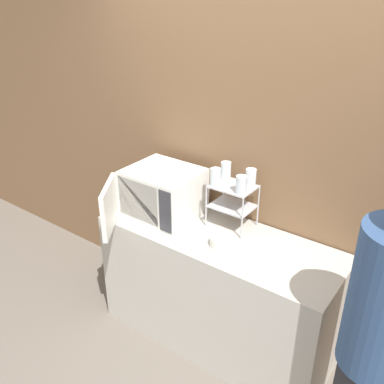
{
  "coord_description": "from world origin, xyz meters",
  "views": [
    {
      "loc": [
        1.27,
        -1.71,
        2.39
      ],
      "look_at": [
        -0.24,
        0.33,
        1.12
      ],
      "focal_mm": 40.0,
      "sensor_mm": 36.0,
      "label": 1
    }
  ],
  "objects_px": {
    "glass_front_right": "(241,185)",
    "glass_back_left": "(226,171)",
    "dish_rack": "(233,197)",
    "microwave": "(161,193)",
    "glass_front_left": "(215,177)",
    "bowl": "(223,242)",
    "glass_back_right": "(251,178)",
    "person": "(382,335)"
  },
  "relations": [
    {
      "from": "microwave",
      "to": "glass_back_right",
      "type": "height_order",
      "value": "glass_back_right"
    },
    {
      "from": "bowl",
      "to": "glass_front_left",
      "type": "bearing_deg",
      "value": 135.43
    },
    {
      "from": "glass_front_right",
      "to": "person",
      "type": "distance_m",
      "value": 1.14
    },
    {
      "from": "dish_rack",
      "to": "glass_front_left",
      "type": "height_order",
      "value": "glass_front_left"
    },
    {
      "from": "microwave",
      "to": "dish_rack",
      "type": "distance_m",
      "value": 0.51
    },
    {
      "from": "dish_rack",
      "to": "bowl",
      "type": "relative_size",
      "value": 1.89
    },
    {
      "from": "glass_front_left",
      "to": "microwave",
      "type": "bearing_deg",
      "value": -165.98
    },
    {
      "from": "microwave",
      "to": "person",
      "type": "distance_m",
      "value": 1.63
    },
    {
      "from": "bowl",
      "to": "microwave",
      "type": "bearing_deg",
      "value": 171.28
    },
    {
      "from": "microwave",
      "to": "glass_front_left",
      "type": "distance_m",
      "value": 0.44
    },
    {
      "from": "glass_front_left",
      "to": "glass_back_right",
      "type": "distance_m",
      "value": 0.23
    },
    {
      "from": "microwave",
      "to": "glass_front_right",
      "type": "xyz_separation_m",
      "value": [
        0.58,
        0.1,
        0.19
      ]
    },
    {
      "from": "glass_front_right",
      "to": "glass_back_left",
      "type": "distance_m",
      "value": 0.23
    },
    {
      "from": "glass_front_left",
      "to": "glass_back_right",
      "type": "relative_size",
      "value": 1.0
    },
    {
      "from": "microwave",
      "to": "bowl",
      "type": "distance_m",
      "value": 0.6
    },
    {
      "from": "microwave",
      "to": "person",
      "type": "height_order",
      "value": "person"
    },
    {
      "from": "dish_rack",
      "to": "bowl",
      "type": "distance_m",
      "value": 0.32
    },
    {
      "from": "glass_back_right",
      "to": "dish_rack",
      "type": "bearing_deg",
      "value": -145.83
    },
    {
      "from": "glass_back_right",
      "to": "bowl",
      "type": "xyz_separation_m",
      "value": [
        -0.0,
        -0.31,
        -0.33
      ]
    },
    {
      "from": "microwave",
      "to": "dish_rack",
      "type": "height_order",
      "value": "microwave"
    },
    {
      "from": "glass_back_left",
      "to": "person",
      "type": "relative_size",
      "value": 0.07
    },
    {
      "from": "dish_rack",
      "to": "bowl",
      "type": "bearing_deg",
      "value": -70.29
    },
    {
      "from": "dish_rack",
      "to": "person",
      "type": "xyz_separation_m",
      "value": [
        1.11,
        -0.51,
        -0.15
      ]
    },
    {
      "from": "microwave",
      "to": "glass_front_left",
      "type": "height_order",
      "value": "glass_front_left"
    },
    {
      "from": "bowl",
      "to": "person",
      "type": "bearing_deg",
      "value": -14.67
    },
    {
      "from": "dish_rack",
      "to": "glass_back_right",
      "type": "bearing_deg",
      "value": 34.17
    },
    {
      "from": "glass_front_right",
      "to": "glass_back_left",
      "type": "xyz_separation_m",
      "value": [
        -0.19,
        0.13,
        0.0
      ]
    },
    {
      "from": "microwave",
      "to": "glass_front_right",
      "type": "bearing_deg",
      "value": 9.33
    },
    {
      "from": "microwave",
      "to": "bowl",
      "type": "xyz_separation_m",
      "value": [
        0.57,
        -0.09,
        -0.14
      ]
    },
    {
      "from": "dish_rack",
      "to": "glass_front_right",
      "type": "distance_m",
      "value": 0.18
    },
    {
      "from": "glass_back_right",
      "to": "glass_front_left",
      "type": "bearing_deg",
      "value": -146.39
    },
    {
      "from": "microwave",
      "to": "glass_back_left",
      "type": "bearing_deg",
      "value": 30.24
    },
    {
      "from": "glass_front_left",
      "to": "bowl",
      "type": "xyz_separation_m",
      "value": [
        0.19,
        -0.18,
        -0.33
      ]
    },
    {
      "from": "glass_back_right",
      "to": "bowl",
      "type": "height_order",
      "value": "glass_back_right"
    },
    {
      "from": "bowl",
      "to": "glass_back_right",
      "type": "bearing_deg",
      "value": 89.54
    },
    {
      "from": "glass_front_right",
      "to": "person",
      "type": "xyz_separation_m",
      "value": [
        1.01,
        -0.45,
        -0.29
      ]
    },
    {
      "from": "glass_back_right",
      "to": "glass_back_left",
      "type": "bearing_deg",
      "value": 179.36
    },
    {
      "from": "glass_front_right",
      "to": "bowl",
      "type": "bearing_deg",
      "value": -92.01
    },
    {
      "from": "glass_front_right",
      "to": "glass_back_left",
      "type": "relative_size",
      "value": 1.0
    },
    {
      "from": "glass_back_right",
      "to": "glass_front_right",
      "type": "relative_size",
      "value": 1.0
    },
    {
      "from": "microwave",
      "to": "glass_back_right",
      "type": "relative_size",
      "value": 6.37
    },
    {
      "from": "bowl",
      "to": "dish_rack",
      "type": "bearing_deg",
      "value": 109.71
    }
  ]
}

